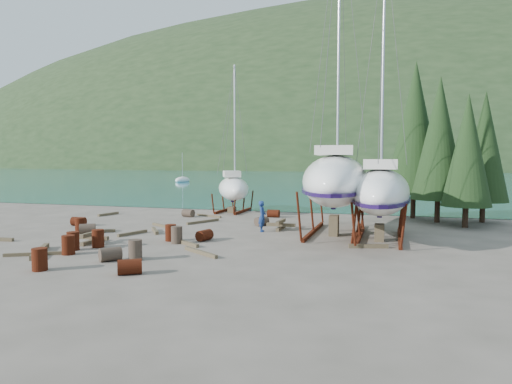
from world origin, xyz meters
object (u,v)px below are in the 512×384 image
(large_sailboat_far, at_px, (380,190))
(worker, at_px, (262,216))
(large_sailboat_near, at_px, (336,180))
(small_sailboat_shore, at_px, (233,188))

(large_sailboat_far, relative_size, worker, 8.76)
(large_sailboat_near, distance_m, small_sailboat_shore, 13.04)
(small_sailboat_shore, bearing_deg, large_sailboat_far, -64.76)
(worker, bearing_deg, large_sailboat_near, -93.47)
(large_sailboat_far, distance_m, small_sailboat_shore, 15.66)
(large_sailboat_near, xyz_separation_m, worker, (-4.30, -0.41, -2.23))
(large_sailboat_near, distance_m, large_sailboat_far, 2.82)
(large_sailboat_far, bearing_deg, large_sailboat_near, 154.76)
(worker, bearing_deg, large_sailboat_far, -105.13)
(large_sailboat_near, bearing_deg, small_sailboat_shore, 131.90)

